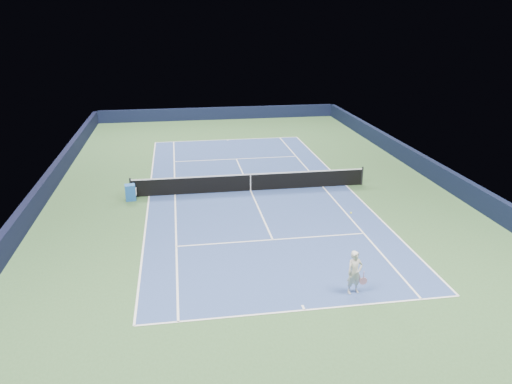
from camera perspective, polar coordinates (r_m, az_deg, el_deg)
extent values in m
plane|color=#32552E|center=(27.44, -0.63, 0.15)|extent=(40.00, 40.00, 0.00)
cube|color=black|center=(46.37, -4.34, 8.94)|extent=(22.00, 0.35, 1.10)
cube|color=black|center=(30.71, 19.78, 2.19)|extent=(0.35, 40.00, 1.10)
cube|color=black|center=(27.88, -23.20, 0.01)|extent=(0.35, 40.00, 1.10)
cube|color=navy|center=(27.44, -0.63, 0.15)|extent=(10.97, 23.77, 0.01)
cube|color=white|center=(38.75, -3.27, 6.00)|extent=(10.97, 0.08, 0.00)
cube|color=white|center=(16.93, 5.56, -13.29)|extent=(10.97, 0.08, 0.00)
cube|color=white|center=(28.72, 10.26, 0.75)|extent=(0.08, 23.77, 0.00)
cube|color=white|center=(27.22, -12.12, -0.46)|extent=(0.08, 23.77, 0.00)
cube|color=white|center=(28.31, 7.64, 0.61)|extent=(0.08, 23.77, 0.00)
cube|color=white|center=(27.17, -9.24, -0.30)|extent=(0.08, 23.77, 0.00)
cube|color=white|center=(33.48, -2.27, 3.80)|extent=(8.23, 0.08, 0.00)
cube|color=white|center=(21.60, 1.92, -5.47)|extent=(8.23, 0.08, 0.00)
cube|color=white|center=(27.44, -0.63, 0.17)|extent=(0.08, 12.80, 0.00)
cube|color=white|center=(38.61, -3.25, 5.94)|extent=(0.08, 0.30, 0.00)
cube|color=white|center=(17.05, 5.44, -13.02)|extent=(0.08, 0.30, 0.00)
cylinder|color=black|center=(27.12, -14.12, 0.48)|extent=(0.10, 0.10, 1.07)
cylinder|color=black|center=(28.87, 12.03, 1.83)|extent=(0.10, 0.10, 1.07)
cube|color=black|center=(27.29, -0.63, 1.05)|extent=(12.80, 0.03, 0.91)
cube|color=white|center=(27.14, -0.63, 2.02)|extent=(12.80, 0.04, 0.06)
cube|color=white|center=(27.29, -0.63, 1.05)|extent=(0.05, 0.04, 0.91)
cube|color=#1B52A6|center=(26.75, -14.17, -0.05)|extent=(0.57, 0.53, 0.85)
cube|color=white|center=(26.71, -13.56, 0.04)|extent=(0.03, 0.38, 0.38)
imported|color=silver|center=(17.72, 11.20, -9.00)|extent=(0.64, 0.48, 1.59)
cylinder|color=pink|center=(17.83, 12.22, -9.25)|extent=(0.03, 0.03, 0.26)
cylinder|color=black|center=(17.95, 12.16, -9.92)|extent=(0.26, 0.02, 0.26)
cylinder|color=pink|center=(17.95, 12.16, -9.92)|extent=(0.28, 0.03, 0.28)
sphere|color=yellow|center=(17.83, 10.80, -2.35)|extent=(0.07, 0.07, 0.07)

